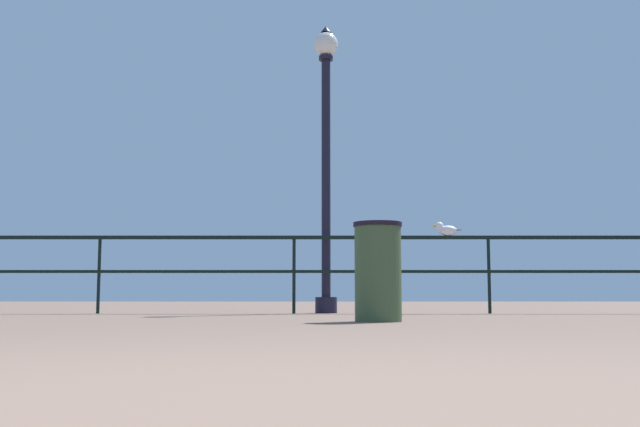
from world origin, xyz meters
The scene contains 5 objects.
ground_plane centered at (0.00, 0.00, 0.00)m, with size 60.00×60.00×0.00m, color #795F50.
pier_railing centered at (0.00, 8.52, 0.79)m, with size 21.09×0.05×1.05m.
lamppost_center centered at (0.44, 8.75, 2.34)m, with size 0.35×0.35×4.08m.
seagull_on_rail centered at (2.06, 8.52, 1.13)m, with size 0.40×0.16×0.19m.
trash_bin centered at (0.89, 5.34, 0.46)m, with size 0.45×0.45×0.91m.
Camera 1 is at (0.35, -1.54, 0.24)m, focal length 41.81 mm.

